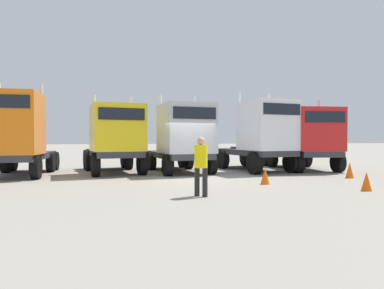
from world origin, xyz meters
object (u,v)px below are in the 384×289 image
semi_truck_silver (183,137)px  semi_truck_red (308,139)px  semi_truck_white (261,135)px  traffic_cone_far (265,176)px  visitor_in_hivis (201,162)px  semi_truck_yellow (115,137)px  traffic_cone_mid (367,181)px  traffic_cone_near (350,170)px  semi_truck_orange (15,134)px

semi_truck_silver → semi_truck_red: 7.04m
semi_truck_white → traffic_cone_far: 5.52m
semi_truck_white → semi_truck_red: size_ratio=1.00×
semi_truck_white → traffic_cone_far: size_ratio=9.96×
semi_truck_silver → semi_truck_red: size_ratio=0.96×
visitor_in_hivis → traffic_cone_far: bearing=169.9°
semi_truck_silver → semi_truck_white: (4.27, -0.14, 0.12)m
semi_truck_yellow → semi_truck_silver: bearing=72.7°
traffic_cone_mid → traffic_cone_near: bearing=60.1°
visitor_in_hivis → traffic_cone_far: size_ratio=2.90×
visitor_in_hivis → semi_truck_yellow: bearing=-117.6°
traffic_cone_near → traffic_cone_far: size_ratio=1.13×
traffic_cone_near → traffic_cone_mid: bearing=-119.9°
semi_truck_yellow → semi_truck_silver: 3.40m
semi_truck_white → semi_truck_yellow: bearing=-102.9°
semi_truck_yellow → traffic_cone_mid: size_ratio=9.31×
visitor_in_hivis → semi_truck_white: bearing=-171.5°
semi_truck_silver → traffic_cone_mid: size_ratio=9.24×
semi_truck_orange → semi_truck_white: bearing=91.5°
semi_truck_yellow → semi_truck_red: bearing=77.7°
traffic_cone_far → semi_truck_silver: bearing=114.1°
traffic_cone_near → traffic_cone_far: 4.74m
semi_truck_orange → visitor_in_hivis: (6.94, -7.07, -0.94)m
semi_truck_orange → visitor_in_hivis: bearing=45.9°
semi_truck_silver → visitor_in_hivis: semi_truck_silver is taller
semi_truck_orange → traffic_cone_mid: semi_truck_orange is taller
semi_truck_yellow → semi_truck_red: 10.42m
semi_truck_yellow → semi_truck_white: semi_truck_white is taller
visitor_in_hivis → traffic_cone_far: (3.14, 2.21, -0.75)m
traffic_cone_near → traffic_cone_far: traffic_cone_near is taller
semi_truck_yellow → semi_truck_white: bearing=76.5°
semi_truck_yellow → semi_truck_white: (7.64, -0.65, 0.13)m
traffic_cone_mid → traffic_cone_far: traffic_cone_mid is taller
semi_truck_red → traffic_cone_near: semi_truck_red is taller
semi_truck_orange → semi_truck_red: semi_truck_orange is taller
semi_truck_red → semi_truck_silver: bearing=-85.7°
semi_truck_white → traffic_cone_mid: 7.43m
traffic_cone_near → semi_truck_red: bearing=87.1°
semi_truck_yellow → traffic_cone_mid: bearing=37.6°
semi_truck_white → visitor_in_hivis: (-5.18, -7.07, -0.91)m
semi_truck_yellow → traffic_cone_mid: semi_truck_yellow is taller
semi_truck_red → traffic_cone_far: bearing=-39.2°
semi_truck_silver → traffic_cone_mid: (4.85, -7.36, -1.52)m
visitor_in_hivis → traffic_cone_mid: visitor_in_hivis is taller
semi_truck_yellow → visitor_in_hivis: bearing=9.1°
semi_truck_yellow → semi_truck_silver: size_ratio=1.01×
semi_truck_red → semi_truck_orange: bearing=-84.5°
visitor_in_hivis → semi_truck_orange: bearing=-90.8°
semi_truck_white → traffic_cone_far: (-2.04, -4.85, -1.65)m
semi_truck_yellow → semi_truck_orange: bearing=-90.4°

